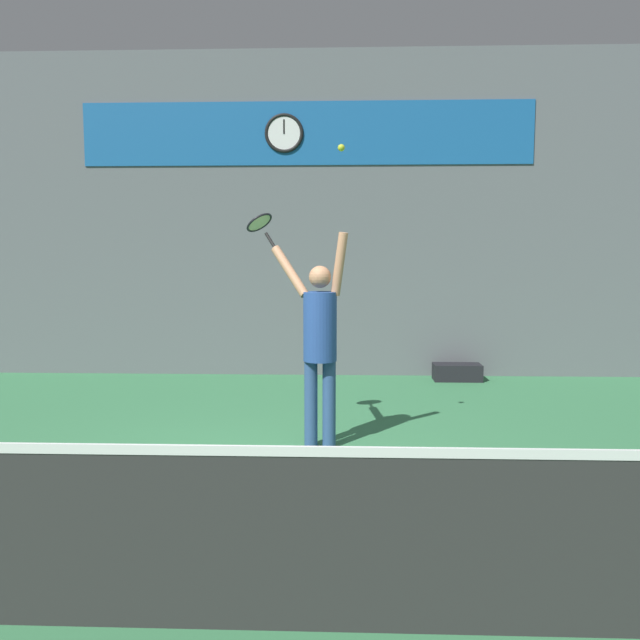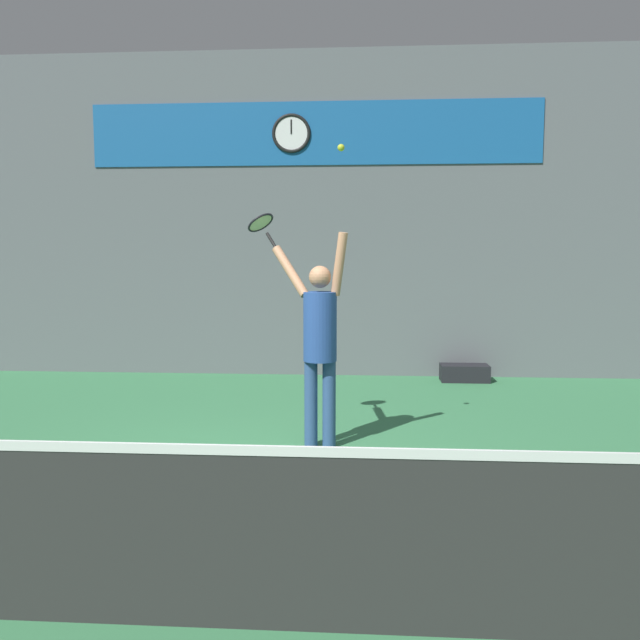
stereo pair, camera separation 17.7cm
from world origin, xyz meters
name	(u,v)px [view 1 (the left image)]	position (x,y,z in m)	size (l,w,h in m)	color
ground_plane	(270,495)	(0.00, 0.00, 0.00)	(18.00, 18.00, 0.00)	#387A4C
back_wall	(307,216)	(0.00, 5.05, 2.50)	(18.00, 0.10, 5.00)	slate
sponsor_banner	(306,133)	(0.00, 4.99, 3.74)	(6.88, 0.02, 0.95)	#195B9E
scoreboard_clock	(284,133)	(-0.34, 4.97, 3.74)	(0.60, 0.05, 0.60)	white
court_net	(228,535)	(0.00, -1.78, 0.50)	(8.13, 0.07, 1.06)	#333333
tennis_player	(320,337)	(0.34, 1.26, 1.10)	(0.80, 0.47, 2.11)	#2D4C7F
tennis_racket	(260,224)	(-0.27, 1.61, 2.20)	(0.37, 0.38, 0.37)	black
tennis_ball	(341,148)	(0.55, 1.19, 2.88)	(0.07, 0.07, 0.07)	#CCDB2D
equipment_bag	(457,372)	(2.30, 4.64, 0.13)	(0.71, 0.36, 0.25)	black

